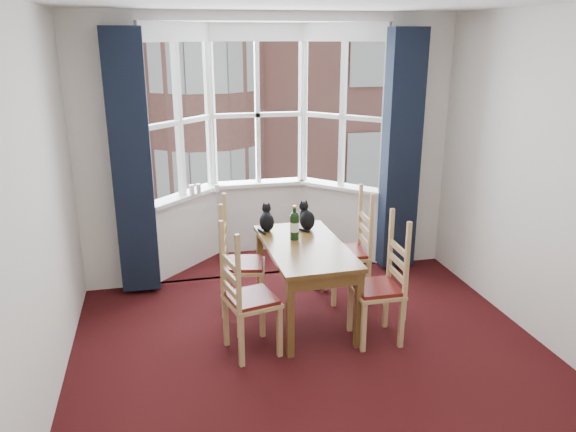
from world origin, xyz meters
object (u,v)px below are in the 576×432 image
object	(u,v)px
candle_short	(199,189)
dining_table	(305,255)
chair_right_near	(387,289)
candle_extra	(217,188)
chair_right_far	(356,253)
chair_left_far	(234,266)
candle_tall	(192,190)
wine_bottle	(295,225)
cat_left	(267,220)
cat_right	(307,218)
chair_left_near	(241,302)

from	to	relation	value
candle_short	dining_table	bearing A→B (deg)	-61.33
dining_table	chair_right_near	distance (m)	0.80
dining_table	candle_extra	distance (m)	1.70
candle_extra	chair_right_far	bearing A→B (deg)	-43.77
dining_table	chair_left_far	world-z (taller)	chair_left_far
candle_tall	chair_left_far	bearing A→B (deg)	-76.07
candle_extra	candle_short	bearing A→B (deg)	-174.43
chair_left_far	wine_bottle	xyz separation A→B (m)	(0.56, -0.13, 0.42)
chair_left_far	chair_right_far	world-z (taller)	same
cat_left	cat_right	size ratio (longest dim) A/B	0.96
cat_left	wine_bottle	world-z (taller)	wine_bottle
candle_tall	candle_short	distance (m)	0.08
candle_short	candle_tall	bearing A→B (deg)	-158.65
chair_left_far	candle_extra	xyz separation A→B (m)	(-0.02, 1.25, 0.44)
dining_table	wine_bottle	size ratio (longest dim) A/B	4.03
chair_left_far	cat_right	bearing A→B (deg)	9.66
cat_right	chair_left_far	bearing A→B (deg)	-170.34
cat_left	candle_short	world-z (taller)	cat_left
cat_left	wine_bottle	xyz separation A→B (m)	(0.21, -0.30, 0.04)
chair_left_far	cat_left	bearing A→B (deg)	25.74
candle_short	cat_left	bearing A→B (deg)	-61.48
dining_table	candle_short	distance (m)	1.77
dining_table	wine_bottle	bearing A→B (deg)	109.07
candle_short	candle_extra	distance (m)	0.21
chair_left_far	candle_tall	xyz separation A→B (m)	(-0.30, 1.20, 0.45)
dining_table	cat_right	bearing A→B (deg)	73.64
chair_left_near	wine_bottle	size ratio (longest dim) A/B	2.80
wine_bottle	candle_short	size ratio (longest dim) A/B	3.05
chair_right_near	candle_extra	bearing A→B (deg)	121.02
cat_left	candle_tall	size ratio (longest dim) A/B	2.52
dining_table	candle_short	size ratio (longest dim) A/B	12.30
chair_right_far	candle_tall	distance (m)	1.97
candle_extra	chair_right_near	bearing A→B (deg)	-58.98
chair_right_near	candle_tall	size ratio (longest dim) A/B	8.39
chair_right_near	cat_right	distance (m)	1.11
cat_left	chair_right_near	bearing A→B (deg)	-48.45
dining_table	wine_bottle	distance (m)	0.30
candle_short	candle_extra	world-z (taller)	candle_short
dining_table	chair_left_near	bearing A→B (deg)	-144.53
chair_right_near	candle_tall	world-z (taller)	candle_tall
wine_bottle	candle_tall	xyz separation A→B (m)	(-0.86, 1.33, 0.04)
chair_right_far	chair_left_far	bearing A→B (deg)	-177.80
dining_table	chair_right_far	size ratio (longest dim) A/B	1.44
cat_left	cat_right	distance (m)	0.39
chair_left_far	chair_right_far	size ratio (longest dim) A/B	1.00
chair_left_far	cat_left	xyz separation A→B (m)	(0.35, 0.17, 0.38)
chair_left_far	chair_right_near	distance (m)	1.46
cat_right	wine_bottle	distance (m)	0.32
candle_short	candle_extra	size ratio (longest dim) A/B	1.29
cat_right	cat_left	bearing A→B (deg)	173.62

